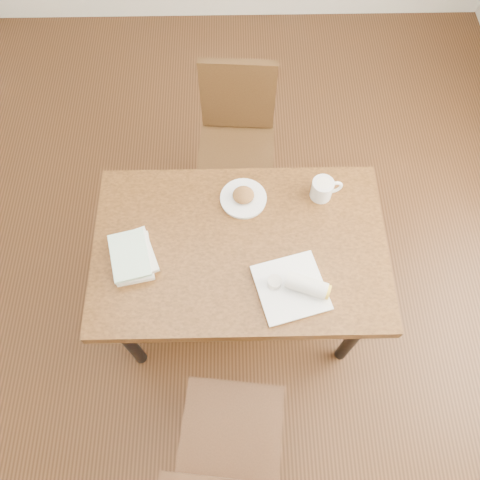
{
  "coord_description": "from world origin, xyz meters",
  "views": [
    {
      "loc": [
        -0.02,
        -0.92,
        2.59
      ],
      "look_at": [
        0.0,
        0.0,
        0.8
      ],
      "focal_mm": 35.0,
      "sensor_mm": 36.0,
      "label": 1
    }
  ],
  "objects_px": {
    "chair_far": "(237,134)",
    "plate_scone": "(243,197)",
    "coffee_mug": "(323,189)",
    "plate_burrito": "(296,287)",
    "book_stack": "(133,256)",
    "chair_near": "(229,454)",
    "table": "(240,253)"
  },
  "relations": [
    {
      "from": "plate_burrito",
      "to": "coffee_mug",
      "type": "bearing_deg",
      "value": 71.56
    },
    {
      "from": "book_stack",
      "to": "chair_near",
      "type": "bearing_deg",
      "value": -62.42
    },
    {
      "from": "coffee_mug",
      "to": "plate_burrito",
      "type": "relative_size",
      "value": 0.44
    },
    {
      "from": "coffee_mug",
      "to": "book_stack",
      "type": "xyz_separation_m",
      "value": [
        -0.84,
        -0.31,
        -0.02
      ]
    },
    {
      "from": "chair_near",
      "to": "chair_far",
      "type": "relative_size",
      "value": 1.0
    },
    {
      "from": "table",
      "to": "plate_burrito",
      "type": "relative_size",
      "value": 3.84
    },
    {
      "from": "chair_near",
      "to": "plate_scone",
      "type": "relative_size",
      "value": 4.45
    },
    {
      "from": "chair_far",
      "to": "plate_scone",
      "type": "bearing_deg",
      "value": -87.69
    },
    {
      "from": "table",
      "to": "chair_near",
      "type": "relative_size",
      "value": 1.36
    },
    {
      "from": "chair_far",
      "to": "plate_burrito",
      "type": "height_order",
      "value": "chair_far"
    },
    {
      "from": "plate_scone",
      "to": "book_stack",
      "type": "distance_m",
      "value": 0.56
    },
    {
      "from": "table",
      "to": "coffee_mug",
      "type": "distance_m",
      "value": 0.48
    },
    {
      "from": "plate_burrito",
      "to": "plate_scone",
      "type": "bearing_deg",
      "value": 114.96
    },
    {
      "from": "chair_far",
      "to": "plate_burrito",
      "type": "distance_m",
      "value": 1.06
    },
    {
      "from": "chair_near",
      "to": "plate_scone",
      "type": "xyz_separation_m",
      "value": [
        0.08,
        1.06,
        0.22
      ]
    },
    {
      "from": "table",
      "to": "book_stack",
      "type": "bearing_deg",
      "value": -172.75
    },
    {
      "from": "chair_near",
      "to": "coffee_mug",
      "type": "xyz_separation_m",
      "value": [
        0.44,
        1.08,
        0.25
      ]
    },
    {
      "from": "plate_scone",
      "to": "book_stack",
      "type": "relative_size",
      "value": 0.78
    },
    {
      "from": "coffee_mug",
      "to": "book_stack",
      "type": "bearing_deg",
      "value": -159.65
    },
    {
      "from": "chair_near",
      "to": "plate_burrito",
      "type": "relative_size",
      "value": 2.83
    },
    {
      "from": "table",
      "to": "coffee_mug",
      "type": "height_order",
      "value": "coffee_mug"
    },
    {
      "from": "plate_scone",
      "to": "coffee_mug",
      "type": "xyz_separation_m",
      "value": [
        0.36,
        0.02,
        0.03
      ]
    },
    {
      "from": "chair_far",
      "to": "book_stack",
      "type": "relative_size",
      "value": 3.49
    },
    {
      "from": "table",
      "to": "book_stack",
      "type": "distance_m",
      "value": 0.48
    },
    {
      "from": "table",
      "to": "chair_near",
      "type": "bearing_deg",
      "value": -94.17
    },
    {
      "from": "chair_far",
      "to": "plate_scone",
      "type": "relative_size",
      "value": 4.45
    },
    {
      "from": "table",
      "to": "plate_burrito",
      "type": "xyz_separation_m",
      "value": [
        0.23,
        -0.21,
        0.11
      ]
    },
    {
      "from": "plate_scone",
      "to": "chair_near",
      "type": "bearing_deg",
      "value": -94.32
    },
    {
      "from": "table",
      "to": "chair_far",
      "type": "relative_size",
      "value": 1.36
    },
    {
      "from": "chair_near",
      "to": "book_stack",
      "type": "distance_m",
      "value": 0.9
    },
    {
      "from": "chair_near",
      "to": "plate_burrito",
      "type": "distance_m",
      "value": 0.72
    },
    {
      "from": "chair_far",
      "to": "plate_scone",
      "type": "height_order",
      "value": "chair_far"
    }
  ]
}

